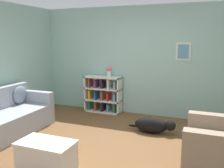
{
  "coord_description": "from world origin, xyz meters",
  "views": [
    {
      "loc": [
        1.58,
        -3.59,
        1.83
      ],
      "look_at": [
        0.0,
        0.4,
        1.05
      ],
      "focal_mm": 40.0,
      "sensor_mm": 36.0,
      "label": 1
    }
  ],
  "objects_px": {
    "coffee_table": "(47,157)",
    "dog": "(153,125)",
    "couch": "(2,119)",
    "bookshelf": "(103,94)",
    "vase": "(109,71)"
  },
  "relations": [
    {
      "from": "bookshelf",
      "to": "coffee_table",
      "type": "height_order",
      "value": "bookshelf"
    },
    {
      "from": "dog",
      "to": "couch",
      "type": "bearing_deg",
      "value": -155.98
    },
    {
      "from": "coffee_table",
      "to": "dog",
      "type": "relative_size",
      "value": 0.81
    },
    {
      "from": "bookshelf",
      "to": "dog",
      "type": "bearing_deg",
      "value": -33.39
    },
    {
      "from": "couch",
      "to": "coffee_table",
      "type": "xyz_separation_m",
      "value": [
        1.63,
        -0.85,
        -0.07
      ]
    },
    {
      "from": "coffee_table",
      "to": "dog",
      "type": "xyz_separation_m",
      "value": [
        1.02,
        2.03,
        -0.09
      ]
    },
    {
      "from": "couch",
      "to": "dog",
      "type": "bearing_deg",
      "value": 24.02
    },
    {
      "from": "coffee_table",
      "to": "dog",
      "type": "distance_m",
      "value": 2.28
    },
    {
      "from": "couch",
      "to": "dog",
      "type": "height_order",
      "value": "couch"
    },
    {
      "from": "couch",
      "to": "dog",
      "type": "xyz_separation_m",
      "value": [
        2.65,
        1.18,
        -0.16
      ]
    },
    {
      "from": "vase",
      "to": "bookshelf",
      "type": "bearing_deg",
      "value": 173.57
    },
    {
      "from": "bookshelf",
      "to": "dog",
      "type": "relative_size",
      "value": 0.98
    },
    {
      "from": "dog",
      "to": "vase",
      "type": "bearing_deg",
      "value": 144.04
    },
    {
      "from": "vase",
      "to": "dog",
      "type": "bearing_deg",
      "value": -35.96
    },
    {
      "from": "dog",
      "to": "coffee_table",
      "type": "bearing_deg",
      "value": -116.76
    }
  ]
}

